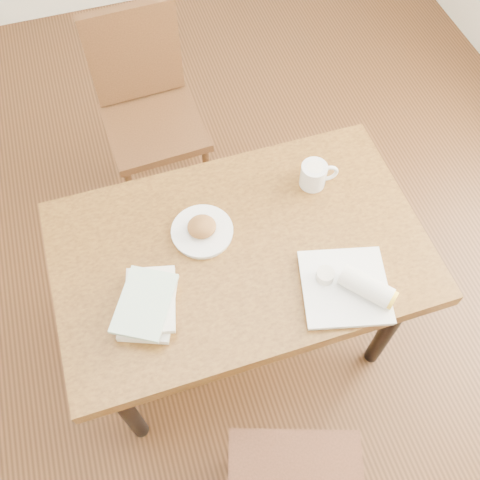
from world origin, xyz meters
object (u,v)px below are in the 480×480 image
object	(u,v)px
plate_scone	(202,230)
book_stack	(148,304)
plate_burrito	(352,287)
chair_far	(147,102)
coffee_mug	(315,175)
table	(240,260)

from	to	relation	value
plate_scone	book_stack	xyz separation A→B (m)	(-0.23, -0.21, 0.01)
plate_scone	plate_burrito	xyz separation A→B (m)	(0.38, -0.35, 0.01)
chair_far	book_stack	xyz separation A→B (m)	(-0.20, -1.07, 0.23)
book_stack	plate_scone	bearing A→B (deg)	42.67
coffee_mug	book_stack	size ratio (longest dim) A/B	0.50
coffee_mug	plate_burrito	world-z (taller)	coffee_mug
chair_far	plate_burrito	xyz separation A→B (m)	(0.41, -1.21, 0.23)
table	plate_scone	xyz separation A→B (m)	(-0.10, 0.09, 0.11)
chair_far	table	bearing A→B (deg)	-82.22
table	plate_burrito	size ratio (longest dim) A/B	3.78
plate_scone	book_stack	size ratio (longest dim) A/B	0.76
chair_far	coffee_mug	xyz separation A→B (m)	(0.46, -0.78, 0.25)
table	plate_scone	bearing A→B (deg)	137.72
chair_far	plate_scone	world-z (taller)	chair_far
plate_burrito	book_stack	world-z (taller)	plate_burrito
table	chair_far	xyz separation A→B (m)	(-0.13, 0.95, -0.12)
plate_scone	coffee_mug	size ratio (longest dim) A/B	1.53
coffee_mug	book_stack	world-z (taller)	coffee_mug
chair_far	plate_scone	distance (m)	0.89
coffee_mug	table	bearing A→B (deg)	-151.93
chair_far	plate_scone	xyz separation A→B (m)	(0.03, -0.86, 0.22)
coffee_mug	plate_burrito	distance (m)	0.43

